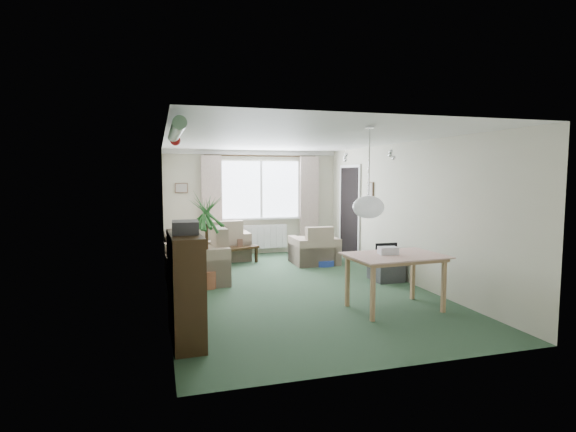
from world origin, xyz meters
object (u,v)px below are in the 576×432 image
object	(u,v)px
sofa	(207,240)
armchair_corner	(314,244)
armchair_left	(196,256)
bookshelf	(186,288)
coffee_table	(238,255)
pet_bed	(322,262)
tv_cube	(386,267)
dining_table	(394,283)
houseplant	(207,241)

from	to	relation	value
sofa	armchair_corner	distance (m)	2.31
armchair_left	bookshelf	bearing A→B (deg)	-9.95
armchair_left	bookshelf	world-z (taller)	bookshelf
armchair_corner	coffee_table	xyz separation A→B (m)	(-1.51, 0.47, -0.23)
armchair_corner	pet_bed	distance (m)	0.40
armchair_left	pet_bed	world-z (taller)	armchair_left
coffee_table	tv_cube	distance (m)	3.15
armchair_left	bookshelf	size ratio (longest dim) A/B	0.87
sofa	pet_bed	bearing A→B (deg)	151.03
dining_table	pet_bed	size ratio (longest dim) A/B	2.00
sofa	armchair_corner	xyz separation A→B (m)	(2.09, -0.98, -0.04)
pet_bed	bookshelf	bearing A→B (deg)	-129.70
dining_table	tv_cube	xyz separation A→B (m)	(0.72, 1.56, -0.13)
bookshelf	tv_cube	bearing A→B (deg)	26.48
coffee_table	sofa	bearing A→B (deg)	138.90
houseplant	dining_table	distance (m)	3.04
dining_table	pet_bed	bearing A→B (deg)	87.65
armchair_corner	pet_bed	xyz separation A→B (m)	(0.11, -0.18, -0.34)
armchair_left	armchair_corner	bearing A→B (deg)	109.28
armchair_corner	sofa	bearing A→B (deg)	-24.60
armchair_left	tv_cube	xyz separation A→B (m)	(3.20, -0.76, -0.23)
coffee_table	dining_table	bearing A→B (deg)	-68.53
armchair_left	dining_table	world-z (taller)	armchair_left
tv_cube	pet_bed	world-z (taller)	tv_cube
armchair_corner	bookshelf	world-z (taller)	bookshelf
coffee_table	tv_cube	bearing A→B (deg)	-45.33
sofa	armchair_left	world-z (taller)	armchair_left
sofa	pet_bed	world-z (taller)	sofa
sofa	dining_table	bearing A→B (deg)	114.44
sofa	bookshelf	distance (m)	4.77
armchair_corner	pet_bed	bearing A→B (deg)	123.37
pet_bed	coffee_table	bearing A→B (deg)	158.28
houseplant	armchair_left	bearing A→B (deg)	107.44
armchair_left	dining_table	distance (m)	3.40
tv_cube	armchair_corner	bearing A→B (deg)	112.28
houseplant	dining_table	size ratio (longest dim) A/B	1.30
sofa	dining_table	xyz separation A→B (m)	(2.08, -4.31, -0.07)
coffee_table	armchair_corner	bearing A→B (deg)	-17.28
armchair_left	houseplant	world-z (taller)	houseplant
sofa	armchair_left	size ratio (longest dim) A/B	1.67
armchair_corner	coffee_table	bearing A→B (deg)	-16.81
armchair_corner	tv_cube	world-z (taller)	armchair_corner
armchair_corner	dining_table	distance (m)	3.33
bookshelf	pet_bed	bearing A→B (deg)	47.83
sofa	dining_table	size ratio (longest dim) A/B	1.48
sofa	coffee_table	xyz separation A→B (m)	(0.58, -0.51, -0.26)
armchair_left	coffee_table	xyz separation A→B (m)	(0.98, 1.48, -0.29)
coffee_table	houseplant	xyz separation A→B (m)	(-0.85, -1.91, 0.60)
bookshelf	pet_bed	world-z (taller)	bookshelf
sofa	tv_cube	distance (m)	3.93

